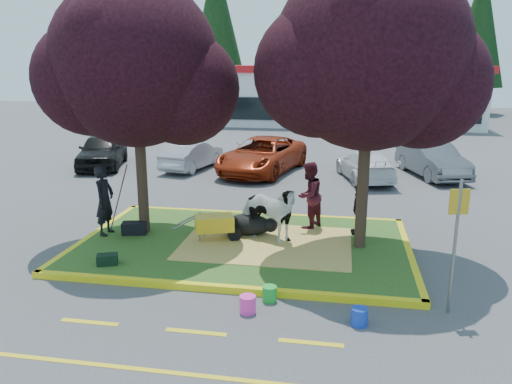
% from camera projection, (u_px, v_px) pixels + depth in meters
% --- Properties ---
extents(ground, '(90.00, 90.00, 0.00)m').
position_uv_depth(ground, '(243.00, 247.00, 12.70)').
color(ground, '#424244').
rests_on(ground, ground).
extents(median_island, '(8.00, 5.00, 0.15)m').
position_uv_depth(median_island, '(243.00, 245.00, 12.68)').
color(median_island, '#274D18').
rests_on(median_island, ground).
extents(curb_near, '(8.30, 0.16, 0.15)m').
position_uv_depth(curb_near, '(219.00, 288.00, 10.22)').
color(curb_near, yellow).
rests_on(curb_near, ground).
extents(curb_far, '(8.30, 0.16, 0.15)m').
position_uv_depth(curb_far, '(260.00, 215.00, 15.14)').
color(curb_far, yellow).
rests_on(curb_far, ground).
extents(curb_left, '(0.16, 5.30, 0.15)m').
position_uv_depth(curb_left, '(94.00, 235.00, 13.36)').
color(curb_left, yellow).
rests_on(curb_left, ground).
extents(curb_right, '(0.16, 5.30, 0.15)m').
position_uv_depth(curb_right, '(409.00, 255.00, 12.00)').
color(curb_right, yellow).
rests_on(curb_right, ground).
extents(straw_bedding, '(4.20, 3.00, 0.01)m').
position_uv_depth(straw_bedding, '(267.00, 243.00, 12.56)').
color(straw_bedding, '#D8C059').
rests_on(straw_bedding, median_island).
extents(tree_purple_left, '(5.06, 4.20, 6.51)m').
position_uv_depth(tree_purple_left, '(136.00, 71.00, 12.44)').
color(tree_purple_left, black).
rests_on(tree_purple_left, median_island).
extents(tree_purple_right, '(5.30, 4.40, 6.82)m').
position_uv_depth(tree_purple_right, '(370.00, 63.00, 11.24)').
color(tree_purple_right, black).
rests_on(tree_purple_right, median_island).
extents(fire_lane_stripe_a, '(1.10, 0.12, 0.01)m').
position_uv_depth(fire_lane_stripe_a, '(90.00, 322.00, 9.03)').
color(fire_lane_stripe_a, yellow).
rests_on(fire_lane_stripe_a, ground).
extents(fire_lane_stripe_b, '(1.10, 0.12, 0.01)m').
position_uv_depth(fire_lane_stripe_b, '(196.00, 332.00, 8.69)').
color(fire_lane_stripe_b, yellow).
rests_on(fire_lane_stripe_b, ground).
extents(fire_lane_stripe_c, '(1.10, 0.12, 0.01)m').
position_uv_depth(fire_lane_stripe_c, '(311.00, 343.00, 8.36)').
color(fire_lane_stripe_c, yellow).
rests_on(fire_lane_stripe_c, ground).
extents(fire_lane_long, '(6.00, 0.10, 0.01)m').
position_uv_depth(fire_lane_long, '(173.00, 373.00, 7.55)').
color(fire_lane_long, yellow).
rests_on(fire_lane_long, ground).
extents(retail_building, '(20.40, 8.40, 4.40)m').
position_uv_depth(retail_building, '(340.00, 94.00, 38.49)').
color(retail_building, silver).
rests_on(retail_building, ground).
extents(treeline, '(46.58, 7.80, 14.63)m').
position_uv_depth(treeline, '(335.00, 28.00, 46.43)').
color(treeline, black).
rests_on(treeline, ground).
extents(cow, '(1.91, 1.37, 1.47)m').
position_uv_depth(cow, '(267.00, 213.00, 12.60)').
color(cow, silver).
rests_on(cow, median_island).
extents(calf, '(1.39, 0.98, 0.55)m').
position_uv_depth(calf, '(248.00, 224.00, 13.15)').
color(calf, black).
rests_on(calf, median_island).
extents(handler, '(0.48, 0.69, 1.83)m').
position_uv_depth(handler, '(105.00, 201.00, 13.05)').
color(handler, black).
rests_on(handler, median_island).
extents(visitor_a, '(1.03, 1.11, 1.83)m').
position_uv_depth(visitor_a, '(309.00, 195.00, 13.57)').
color(visitor_a, '#4C1522').
rests_on(visitor_a, median_island).
extents(visitor_b, '(0.44, 0.84, 1.36)m').
position_uv_depth(visitor_b, '(358.00, 209.00, 13.13)').
color(visitor_b, black).
rests_on(visitor_b, median_island).
extents(wheelbarrow, '(1.72, 0.88, 0.65)m').
position_uv_depth(wheelbarrow, '(215.00, 223.00, 12.68)').
color(wheelbarrow, black).
rests_on(wheelbarrow, median_island).
extents(gear_bag_dark, '(0.69, 0.48, 0.32)m').
position_uv_depth(gear_bag_dark, '(134.00, 228.00, 13.22)').
color(gear_bag_dark, black).
rests_on(gear_bag_dark, median_island).
extents(gear_bag_green, '(0.52, 0.42, 0.24)m').
position_uv_depth(gear_bag_green, '(107.00, 259.00, 11.22)').
color(gear_bag_green, black).
rests_on(gear_bag_green, median_island).
extents(sign_post, '(0.36, 0.12, 2.58)m').
position_uv_depth(sign_post, '(456.00, 232.00, 8.98)').
color(sign_post, slate).
rests_on(sign_post, ground).
extents(bucket_green, '(0.35, 0.35, 0.31)m').
position_uv_depth(bucket_green, '(270.00, 294.00, 9.81)').
color(bucket_green, green).
rests_on(bucket_green, ground).
extents(bucket_pink, '(0.32, 0.32, 0.33)m').
position_uv_depth(bucket_pink, '(248.00, 304.00, 9.35)').
color(bucket_pink, '#FD38A7').
rests_on(bucket_pink, ground).
extents(bucket_blue, '(0.40, 0.40, 0.32)m').
position_uv_depth(bucket_blue, '(359.00, 317.00, 8.90)').
color(bucket_blue, '#1638B3').
rests_on(bucket_blue, ground).
extents(car_black, '(2.92, 4.75, 1.51)m').
position_uv_depth(car_black, '(102.00, 150.00, 22.46)').
color(car_black, black).
rests_on(car_black, ground).
extents(car_silver, '(2.05, 3.93, 1.23)m').
position_uv_depth(car_silver, '(192.00, 155.00, 22.01)').
color(car_silver, '#9FA2A7').
rests_on(car_silver, ground).
extents(car_red, '(3.70, 5.83, 1.50)m').
position_uv_depth(car_red, '(262.00, 155.00, 21.28)').
color(car_red, maroon).
rests_on(car_red, ground).
extents(car_white, '(2.59, 4.33, 1.17)m').
position_uv_depth(car_white, '(365.00, 165.00, 19.96)').
color(car_white, white).
rests_on(car_white, ground).
extents(car_grey, '(2.67, 4.55, 1.42)m').
position_uv_depth(car_grey, '(432.00, 159.00, 20.54)').
color(car_grey, '#54585C').
rests_on(car_grey, ground).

